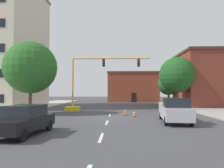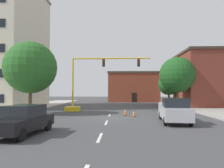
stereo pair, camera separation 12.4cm
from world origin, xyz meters
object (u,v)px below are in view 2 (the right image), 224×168
(tree_right_mid, at_px, (177,75))
(traffic_cone_roadside_b, at_px, (134,114))
(pickup_truck_silver, at_px, (174,110))
(sedan_black_near_left, at_px, (23,120))
(tree_left_near, at_px, (31,68))
(traffic_signal_gantry, at_px, (84,93))
(traffic_cone_roadside_a, at_px, (125,112))
(tree_right_far, at_px, (169,85))

(tree_right_mid, relative_size, traffic_cone_roadside_b, 12.61)
(pickup_truck_silver, height_order, sedan_black_near_left, pickup_truck_silver)
(tree_left_near, bearing_deg, traffic_signal_gantry, 33.49)
(sedan_black_near_left, distance_m, traffic_cone_roadside_a, 11.88)
(tree_left_near, xyz_separation_m, tree_right_mid, (18.61, 8.63, -0.20))
(tree_left_near, distance_m, pickup_truck_silver, 16.12)
(tree_left_near, xyz_separation_m, traffic_cone_roadside_b, (11.43, -1.95, -4.90))
(sedan_black_near_left, bearing_deg, tree_right_far, 62.01)
(traffic_signal_gantry, bearing_deg, tree_right_mid, 20.86)
(tree_right_far, relative_size, traffic_cone_roadside_b, 9.53)
(tree_right_mid, height_order, traffic_cone_roadside_b, tree_right_mid)
(tree_right_mid, bearing_deg, traffic_cone_roadside_b, -124.18)
(sedan_black_near_left, xyz_separation_m, traffic_cone_roadside_a, (6.17, 10.13, -0.52))
(tree_left_near, bearing_deg, pickup_truck_silver, -21.80)
(tree_left_near, distance_m, traffic_cone_roadside_a, 11.66)
(traffic_signal_gantry, bearing_deg, tree_left_near, -146.51)
(tree_left_near, bearing_deg, tree_right_far, 41.17)
(tree_right_mid, distance_m, pickup_truck_silver, 15.53)
(traffic_cone_roadside_a, bearing_deg, tree_right_far, 64.03)
(tree_right_far, distance_m, tree_right_mid, 8.29)
(tree_right_far, height_order, pickup_truck_silver, tree_right_far)
(pickup_truck_silver, bearing_deg, tree_right_mid, 73.85)
(traffic_cone_roadside_b, bearing_deg, pickup_truck_silver, -51.82)
(tree_left_near, distance_m, traffic_cone_roadside_b, 12.59)
(tree_left_near, relative_size, traffic_cone_roadside_a, 10.71)
(tree_right_mid, xyz_separation_m, traffic_cone_roadside_a, (-8.04, -9.57, -4.63))
(tree_right_mid, bearing_deg, sedan_black_near_left, -125.81)
(traffic_signal_gantry, distance_m, pickup_truck_silver, 13.06)
(pickup_truck_silver, xyz_separation_m, sedan_black_near_left, (-10.04, -5.30, -0.09))
(pickup_truck_silver, relative_size, traffic_cone_roadside_a, 7.33)
(traffic_signal_gantry, height_order, sedan_black_near_left, traffic_signal_gantry)
(sedan_black_near_left, height_order, traffic_cone_roadside_b, sedan_black_near_left)
(tree_right_far, distance_m, traffic_cone_roadside_b, 20.60)
(tree_right_mid, xyz_separation_m, sedan_black_near_left, (-14.21, -19.70, -4.12))
(traffic_cone_roadside_a, bearing_deg, tree_left_near, 174.92)
(traffic_cone_roadside_b, bearing_deg, tree_right_far, 67.46)
(traffic_signal_gantry, distance_m, traffic_cone_roadside_b, 8.41)
(traffic_signal_gantry, distance_m, tree_right_mid, 14.32)
(sedan_black_near_left, height_order, traffic_cone_roadside_a, sedan_black_near_left)
(sedan_black_near_left, distance_m, traffic_cone_roadside_b, 11.54)
(pickup_truck_silver, bearing_deg, traffic_signal_gantry, 133.70)
(tree_right_far, xyz_separation_m, sedan_black_near_left, (-14.81, -27.87, -2.91))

